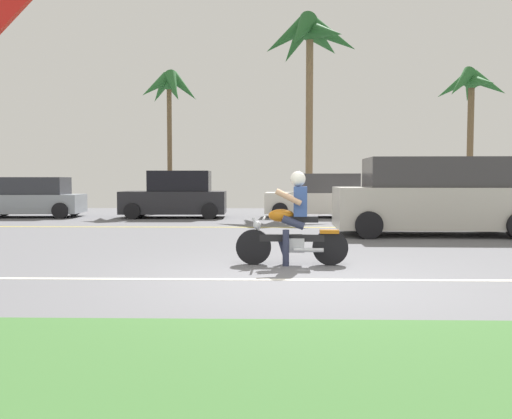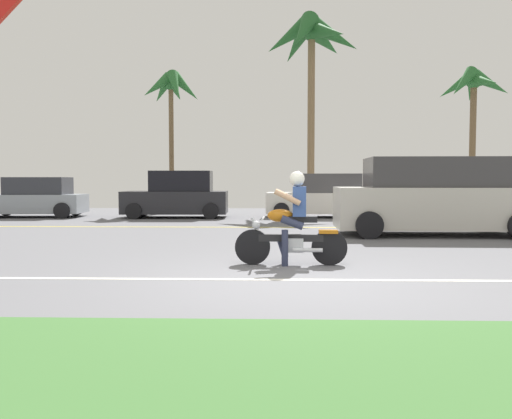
# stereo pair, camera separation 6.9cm
# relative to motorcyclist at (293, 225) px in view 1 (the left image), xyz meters

# --- Properties ---
(ground) EXTENTS (56.00, 30.00, 0.04)m
(ground) POSITION_rel_motorcyclist_xyz_m (-0.01, 1.63, -0.66)
(ground) COLOR slate
(grass_median) EXTENTS (56.00, 3.80, 0.06)m
(grass_median) POSITION_rel_motorcyclist_xyz_m (-0.01, -5.47, -0.61)
(grass_median) COLOR #3D6B33
(grass_median) RESTS_ON ground
(lane_line_near) EXTENTS (50.40, 0.12, 0.01)m
(lane_line_near) POSITION_rel_motorcyclist_xyz_m (-0.01, -1.29, -0.63)
(lane_line_near) COLOR silver
(lane_line_near) RESTS_ON ground
(lane_line_far) EXTENTS (50.40, 0.12, 0.01)m
(lane_line_far) POSITION_rel_motorcyclist_xyz_m (-0.01, 6.67, -0.63)
(lane_line_far) COLOR yellow
(lane_line_far) RESTS_ON ground
(motorcyclist) EXTENTS (1.80, 0.59, 1.51)m
(motorcyclist) POSITION_rel_motorcyclist_xyz_m (0.00, 0.00, 0.00)
(motorcyclist) COLOR black
(motorcyclist) RESTS_ON ground
(suv_nearby) EXTENTS (5.00, 2.21, 1.91)m
(suv_nearby) POSITION_rel_motorcyclist_xyz_m (3.71, 4.72, 0.29)
(suv_nearby) COLOR beige
(suv_nearby) RESTS_ON ground
(parked_car_0) EXTENTS (3.73, 2.01, 1.45)m
(parked_car_0) POSITION_rel_motorcyclist_xyz_m (-8.97, 10.60, 0.04)
(parked_car_0) COLOR #8C939E
(parked_car_0) RESTS_ON ground
(parked_car_1) EXTENTS (3.74, 1.89, 1.68)m
(parked_car_1) POSITION_rel_motorcyclist_xyz_m (-3.72, 10.48, 0.14)
(parked_car_1) COLOR #232328
(parked_car_1) RESTS_ON ground
(parked_car_2) EXTENTS (4.03, 2.00, 1.58)m
(parked_car_2) POSITION_rel_motorcyclist_xyz_m (1.54, 10.82, 0.10)
(parked_car_2) COLOR white
(parked_car_2) RESTS_ON ground
(palm_tree_0) EXTENTS (3.08, 3.17, 6.19)m
(palm_tree_0) POSITION_rel_motorcyclist_xyz_m (8.32, 14.88, 4.51)
(palm_tree_0) COLOR brown
(palm_tree_0) RESTS_ON ground
(palm_tree_1) EXTENTS (2.49, 2.58, 5.80)m
(palm_tree_1) POSITION_rel_motorcyclist_xyz_m (-4.47, 13.44, 4.24)
(palm_tree_1) COLOR brown
(palm_tree_1) RESTS_ON ground
(palm_tree_2) EXTENTS (4.11, 3.84, 8.19)m
(palm_tree_2) POSITION_rel_motorcyclist_xyz_m (1.33, 13.77, 6.32)
(palm_tree_2) COLOR brown
(palm_tree_2) RESTS_ON ground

